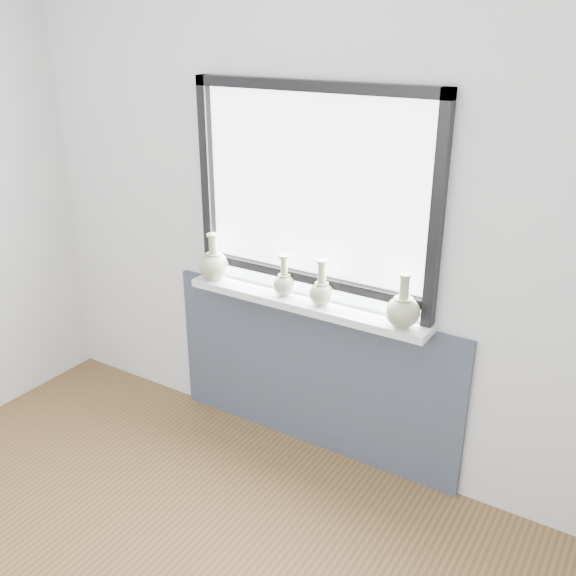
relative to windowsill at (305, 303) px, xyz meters
The scene contains 8 objects.
back_wall 0.43m from the windowsill, 90.00° to the left, with size 3.60×0.02×2.60m, color silver.
apron_panel 0.46m from the windowsill, 90.00° to the left, with size 1.70×0.03×0.86m, color #3B4455.
windowsill is the anchor object (origin of this frame).
window 0.56m from the windowsill, 90.00° to the left, with size 1.30×0.06×1.05m.
vase_a 0.57m from the windowsill, behind, with size 0.16×0.16×0.25m.
vase_b 0.15m from the windowsill, behind, with size 0.12×0.12×0.22m.
vase_c 0.13m from the windowsill, ahead, with size 0.12×0.12×0.23m.
vase_d 0.54m from the windowsill, ahead, with size 0.16×0.16×0.26m.
Camera 1 is at (1.49, -0.84, 2.19)m, focal length 40.00 mm.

